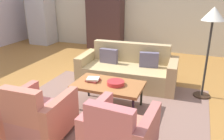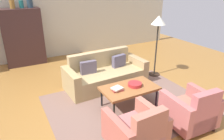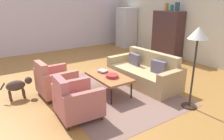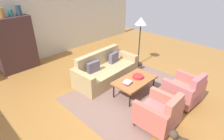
{
  "view_description": "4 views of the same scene",
  "coord_description": "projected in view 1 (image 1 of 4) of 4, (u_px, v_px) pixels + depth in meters",
  "views": [
    {
      "loc": [
        1.8,
        -3.61,
        2.05
      ],
      "look_at": [
        0.35,
        0.22,
        0.54
      ],
      "focal_mm": 36.65,
      "sensor_mm": 36.0,
      "label": 1
    },
    {
      "loc": [
        -1.73,
        -3.5,
        2.52
      ],
      "look_at": [
        0.29,
        0.24,
        0.72
      ],
      "focal_mm": 33.08,
      "sensor_mm": 36.0,
      "label": 2
    },
    {
      "loc": [
        4.49,
        -2.85,
        2.22
      ],
      "look_at": [
        0.28,
        -0.02,
        0.52
      ],
      "focal_mm": 33.9,
      "sensor_mm": 36.0,
      "label": 3
    },
    {
      "loc": [
        -3.01,
        -2.78,
        3.02
      ],
      "look_at": [
        0.16,
        0.34,
        0.64
      ],
      "focal_mm": 29.4,
      "sensor_mm": 36.0,
      "label": 4
    }
  ],
  "objects": [
    {
      "name": "ground_plane",
      "position": [
        91.0,
        97.0,
        4.48
      ],
      "size": [
        11.49,
        11.49,
        0.0
      ],
      "primitive_type": "plane",
      "color": "#A47033"
    },
    {
      "name": "wall_back",
      "position": [
        142.0,
        7.0,
        7.42
      ],
      "size": [
        9.57,
        0.12,
        2.8
      ],
      "primitive_type": "cube",
      "color": "beige",
      "rests_on": "ground"
    },
    {
      "name": "area_rug",
      "position": [
        109.0,
        106.0,
        4.16
      ],
      "size": [
        3.4,
        2.6,
        0.01
      ],
      "primitive_type": "cube",
      "color": "#826256",
      "rests_on": "ground"
    },
    {
      "name": "couch",
      "position": [
        128.0,
        71.0,
        5.06
      ],
      "size": [
        2.14,
        1.0,
        0.86
      ],
      "rotation": [
        0.0,
        0.0,
        3.19
      ],
      "color": "tan",
      "rests_on": "ground"
    },
    {
      "name": "coffee_table",
      "position": [
        108.0,
        86.0,
        3.97
      ],
      "size": [
        1.2,
        0.7,
        0.46
      ],
      "color": "black",
      "rests_on": "ground"
    },
    {
      "name": "armchair_left",
      "position": [
        38.0,
        117.0,
        3.18
      ],
      "size": [
        0.82,
        0.82,
        0.88
      ],
      "rotation": [
        0.0,
        0.0,
        0.03
      ],
      "color": "#2F2120",
      "rests_on": "ground"
    },
    {
      "name": "armchair_right",
      "position": [
        119.0,
        135.0,
        2.78
      ],
      "size": [
        0.85,
        0.85,
        0.88
      ],
      "rotation": [
        0.0,
        0.0,
        -0.06
      ],
      "color": "black",
      "rests_on": "ground"
    },
    {
      "name": "fruit_bowl",
      "position": [
        116.0,
        83.0,
        3.9
      ],
      "size": [
        0.3,
        0.3,
        0.07
      ],
      "primitive_type": "cylinder",
      "color": "#B42B2E",
      "rests_on": "coffee_table"
    },
    {
      "name": "book_stack",
      "position": [
        93.0,
        79.0,
        4.06
      ],
      "size": [
        0.25,
        0.23,
        0.06
      ],
      "color": "maroon",
      "rests_on": "coffee_table"
    },
    {
      "name": "cabinet",
      "position": [
        105.0,
        22.0,
        7.67
      ],
      "size": [
        1.2,
        0.51,
        1.8
      ],
      "color": "#402827",
      "rests_on": "ground"
    },
    {
      "name": "refrigerator",
      "position": [
        42.0,
        18.0,
        8.4
      ],
      "size": [
        0.8,
        0.73,
        1.85
      ],
      "color": "#B7BABF",
      "rests_on": "ground"
    },
    {
      "name": "floor_lamp",
      "position": [
        212.0,
        23.0,
        4.03
      ],
      "size": [
        0.4,
        0.4,
        1.72
      ],
      "color": "#2F1E14",
      "rests_on": "ground"
    }
  ]
}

